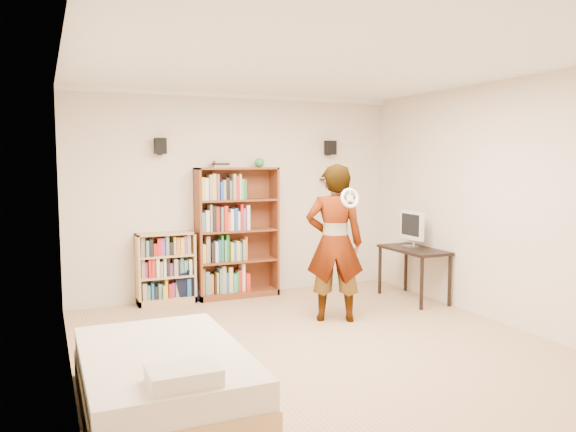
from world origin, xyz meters
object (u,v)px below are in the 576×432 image
object	(u,v)px
low_bookshelf	(166,268)
daybed	(163,371)
person	(335,243)
computer_desk	(413,274)
tall_bookshelf	(237,233)

from	to	relation	value
low_bookshelf	daybed	world-z (taller)	low_bookshelf
daybed	person	size ratio (longest dim) A/B	1.00
low_bookshelf	daybed	bearing A→B (deg)	-101.81
low_bookshelf	computer_desk	distance (m)	3.20
tall_bookshelf	person	world-z (taller)	person
tall_bookshelf	daybed	bearing A→B (deg)	-117.84
tall_bookshelf	computer_desk	world-z (taller)	tall_bookshelf
low_bookshelf	person	xyz separation A→B (m)	(1.60, -1.53, 0.44)
tall_bookshelf	daybed	xyz separation A→B (m)	(-1.58, -2.99, -0.60)
low_bookshelf	person	bearing A→B (deg)	-43.65
computer_desk	person	distance (m)	1.56
low_bookshelf	computer_desk	world-z (taller)	low_bookshelf
computer_desk	low_bookshelf	bearing A→B (deg)	159.76
tall_bookshelf	person	distance (m)	1.64
computer_desk	daybed	bearing A→B (deg)	-152.28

